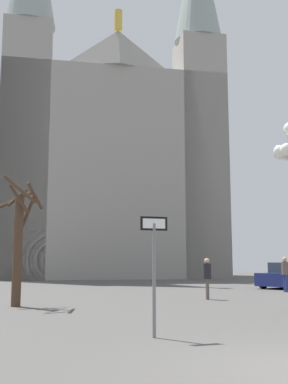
% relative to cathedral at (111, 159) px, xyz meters
% --- Properties ---
extents(cathedral, '(19.64, 14.17, 34.29)m').
position_rel_cathedral_xyz_m(cathedral, '(0.00, 0.00, 0.00)').
color(cathedral, gray).
rests_on(cathedral, ground).
extents(one_way_arrow_sign, '(0.56, 0.16, 2.37)m').
position_rel_cathedral_xyz_m(one_way_arrow_sign, '(-0.35, -32.58, -9.11)').
color(one_way_arrow_sign, slate).
rests_on(one_way_arrow_sign, ground).
extents(bare_tree, '(1.76, 1.75, 4.24)m').
position_rel_cathedral_xyz_m(bare_tree, '(-4.02, -25.94, -8.44)').
color(bare_tree, '#473323').
rests_on(bare_tree, ground).
extents(pedestrian_walking, '(0.32, 0.32, 1.57)m').
position_rel_cathedral_xyz_m(pedestrian_walking, '(2.86, -23.91, -9.66)').
color(pedestrian_walking, '#594C47').
rests_on(pedestrian_walking, ground).
extents(pedestrian_standing, '(0.32, 0.32, 1.65)m').
position_rel_cathedral_xyz_m(pedestrian_standing, '(7.56, -20.21, -9.61)').
color(pedestrian_standing, navy).
rests_on(pedestrian_standing, ground).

